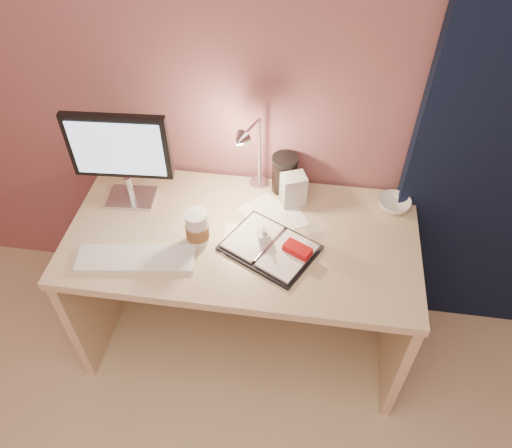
# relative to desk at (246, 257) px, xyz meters

# --- Properties ---
(room) EXTENTS (3.50, 3.50, 3.50)m
(room) POSITION_rel_desk_xyz_m (0.95, 0.24, 0.63)
(room) COLOR #C6B28E
(room) RESTS_ON ground
(desk) EXTENTS (1.40, 0.70, 0.73)m
(desk) POSITION_rel_desk_xyz_m (0.00, 0.00, 0.00)
(desk) COLOR #CCB590
(desk) RESTS_ON ground
(monitor) EXTENTS (0.40, 0.16, 0.43)m
(monitor) POSITION_rel_desk_xyz_m (-0.50, 0.06, 0.48)
(monitor) COLOR silver
(monitor) RESTS_ON desk
(keyboard) EXTENTS (0.46, 0.19, 0.02)m
(keyboard) POSITION_rel_desk_xyz_m (-0.38, -0.26, 0.23)
(keyboard) COLOR white
(keyboard) RESTS_ON desk
(planner) EXTENTS (0.42, 0.38, 0.05)m
(planner) POSITION_rel_desk_xyz_m (0.13, -0.14, 0.24)
(planner) COLOR black
(planner) RESTS_ON desk
(paper_a) EXTENTS (0.23, 0.23, 0.00)m
(paper_a) POSITION_rel_desk_xyz_m (0.15, 0.04, 0.23)
(paper_a) COLOR white
(paper_a) RESTS_ON desk
(paper_b) EXTENTS (0.18, 0.18, 0.00)m
(paper_b) POSITION_rel_desk_xyz_m (0.02, -0.10, 0.23)
(paper_b) COLOR white
(paper_b) RESTS_ON desk
(paper_c) EXTENTS (0.24, 0.24, 0.00)m
(paper_c) POSITION_rel_desk_xyz_m (0.07, 0.07, 0.23)
(paper_c) COLOR white
(paper_c) RESTS_ON desk
(coffee_cup) EXTENTS (0.09, 0.09, 0.15)m
(coffee_cup) POSITION_rel_desk_xyz_m (-0.16, -0.13, 0.29)
(coffee_cup) COLOR silver
(coffee_cup) RESTS_ON desk
(clear_cup) EXTENTS (0.07, 0.07, 0.12)m
(clear_cup) POSITION_rel_desk_xyz_m (0.29, -0.10, 0.29)
(clear_cup) COLOR white
(clear_cup) RESTS_ON desk
(bowl) EXTENTS (0.16, 0.16, 0.04)m
(bowl) POSITION_rel_desk_xyz_m (0.60, 0.17, 0.25)
(bowl) COLOR white
(bowl) RESTS_ON desk
(lotion_bottle) EXTENTS (0.06, 0.06, 0.10)m
(lotion_bottle) POSITION_rel_desk_xyz_m (0.09, -0.12, 0.28)
(lotion_bottle) COLOR silver
(lotion_bottle) RESTS_ON desk
(dark_jar) EXTENTS (0.11, 0.11, 0.15)m
(dark_jar) POSITION_rel_desk_xyz_m (0.14, 0.22, 0.30)
(dark_jar) COLOR black
(dark_jar) RESTS_ON desk
(product_box) EXTENTS (0.12, 0.11, 0.15)m
(product_box) POSITION_rel_desk_xyz_m (0.18, 0.14, 0.30)
(product_box) COLOR beige
(product_box) RESTS_ON desk
(desk_lamp) EXTENTS (0.14, 0.22, 0.37)m
(desk_lamp) POSITION_rel_desk_xyz_m (0.06, 0.15, 0.45)
(desk_lamp) COLOR silver
(desk_lamp) RESTS_ON desk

